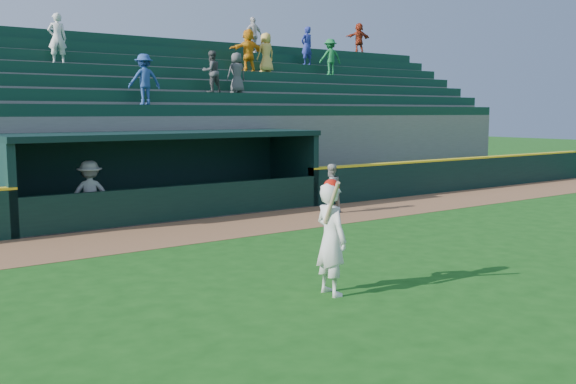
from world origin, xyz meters
name	(u,v)px	position (x,y,z in m)	size (l,w,h in m)	color
ground	(335,264)	(0.00, 0.00, 0.00)	(120.00, 120.00, 0.00)	#174C13
warning_track	(214,228)	(0.00, 4.90, 0.01)	(40.00, 3.00, 0.01)	brown
field_wall_right	(466,174)	(12.25, 6.55, 0.60)	(15.50, 0.30, 1.20)	black
wall_stripe_right	(467,159)	(12.25, 6.55, 1.23)	(15.50, 0.32, 0.06)	yellow
dugout_player_front	(331,189)	(4.14, 5.11, 0.75)	(0.73, 0.57, 1.50)	#A3A49E
dugout_player_inside	(90,194)	(-2.49, 7.17, 0.88)	(1.14, 0.65, 1.76)	#9F9F9A
dugout	(163,169)	(0.00, 8.00, 1.36)	(9.40, 2.80, 2.46)	#63635E
stands	(107,130)	(0.01, 12.57, 2.40)	(34.50, 6.26, 7.42)	slate
batter_at_plate	(331,237)	(-1.45, -1.62, 0.97)	(0.52, 0.83, 1.97)	white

